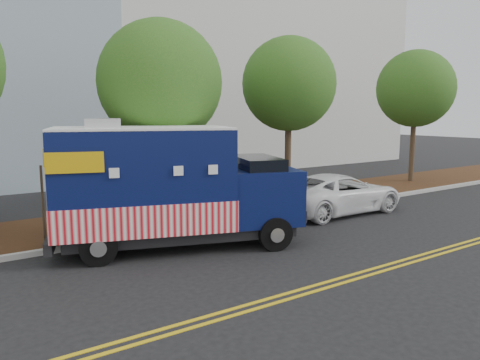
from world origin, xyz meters
TOP-DOWN VIEW (x-y plane):
  - ground at (0.00, 0.00)m, footprint 120.00×120.00m
  - curb at (0.00, 1.40)m, footprint 120.00×0.18m
  - mulch_strip at (0.00, 3.50)m, footprint 120.00×4.00m
  - centerline_near at (0.00, -4.45)m, footprint 120.00×0.10m
  - centerline_far at (0.00, -4.70)m, footprint 120.00×0.10m
  - tree_b at (-0.36, 2.60)m, footprint 4.05×4.05m
  - tree_c at (5.40, 2.90)m, footprint 3.77×3.77m
  - tree_d at (14.55, 3.49)m, footprint 3.99×3.99m
  - sign_post at (-4.38, 1.63)m, footprint 0.06×0.06m
  - food_truck at (-1.43, 0.15)m, footprint 7.34×4.56m
  - white_car at (6.01, 0.63)m, footprint 5.40×2.58m

SIDE VIEW (x-z plane):
  - ground at x=0.00m, z-range 0.00..0.00m
  - centerline_near at x=0.00m, z-range 0.00..0.01m
  - centerline_far at x=0.00m, z-range 0.00..0.01m
  - curb at x=0.00m, z-range 0.00..0.15m
  - mulch_strip at x=0.00m, z-range 0.00..0.15m
  - white_car at x=6.01m, z-range 0.00..1.49m
  - sign_post at x=-4.38m, z-range 0.00..2.40m
  - food_truck at x=-1.43m, z-range -0.17..3.48m
  - tree_b at x=-0.36m, z-range 1.37..8.17m
  - tree_c at x=5.40m, z-range 1.50..8.31m
  - tree_d at x=14.55m, z-range 1.49..8.50m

